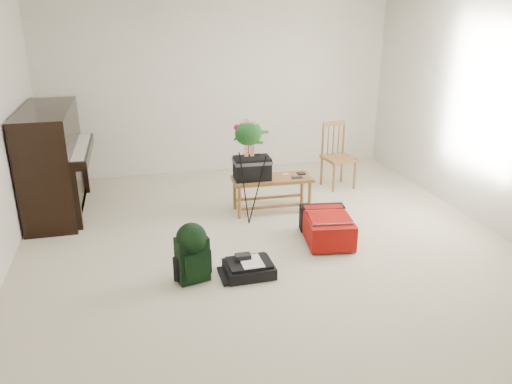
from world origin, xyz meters
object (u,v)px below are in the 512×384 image
object	(u,v)px
piano	(54,164)
flower_stand	(249,174)
dining_chair	(338,156)
black_duffel	(249,268)
bench	(259,171)
red_suitcase	(325,225)
green_backpack	(192,250)

from	to	relation	value
piano	flower_stand	bearing A→B (deg)	-23.07
piano	dining_chair	distance (m)	3.59
black_duffel	piano	bearing A→B (deg)	131.53
dining_chair	flower_stand	bearing A→B (deg)	-156.01
piano	bench	xyz separation A→B (m)	(2.32, -0.61, -0.09)
red_suitcase	dining_chair	bearing A→B (deg)	71.95
piano	green_backpack	size ratio (longest dim) A/B	2.70
red_suitcase	black_duffel	xyz separation A→B (m)	(-0.96, -0.54, -0.09)
bench	green_backpack	size ratio (longest dim) A/B	1.71
black_duffel	flower_stand	size ratio (longest dim) A/B	0.37
dining_chair	black_duffel	xyz separation A→B (m)	(-1.72, -2.05, -0.36)
black_duffel	bench	bearing A→B (deg)	71.24
piano	flower_stand	world-z (taller)	piano
black_duffel	flower_stand	bearing A→B (deg)	75.63
bench	red_suitcase	bearing A→B (deg)	-58.15
piano	black_duffel	size ratio (longest dim) A/B	3.35
piano	bench	distance (m)	2.40
red_suitcase	green_backpack	distance (m)	1.57
piano	green_backpack	distance (m)	2.44
dining_chair	bench	bearing A→B (deg)	-162.16
red_suitcase	flower_stand	world-z (taller)	flower_stand
piano	flower_stand	size ratio (longest dim) A/B	1.23
bench	red_suitcase	world-z (taller)	bench
dining_chair	green_backpack	size ratio (longest dim) A/B	1.57
bench	red_suitcase	xyz separation A→B (m)	(0.51, -0.88, -0.36)
flower_stand	green_backpack	bearing A→B (deg)	-115.65
black_duffel	flower_stand	xyz separation A→B (m)	(0.26, 1.12, 0.53)
piano	green_backpack	xyz separation A→B (m)	(1.35, -2.01, -0.29)
flower_stand	piano	bearing A→B (deg)	166.48
bench	black_duffel	bearing A→B (deg)	-105.86
green_backpack	dining_chair	bearing A→B (deg)	28.84
piano	dining_chair	xyz separation A→B (m)	(3.58, 0.03, -0.17)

